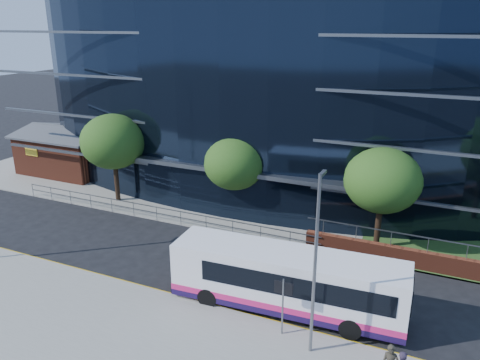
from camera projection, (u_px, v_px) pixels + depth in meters
The scene contains 15 objects.
ground at pixel (210, 296), 24.36m from camera, with size 200.00×200.00×0.00m, color black.
pavement_near at pixel (156, 353), 20.03m from camera, with size 80.00×8.00×0.15m, color gray.
kerb at pixel (201, 304), 23.48m from camera, with size 80.00×0.25×0.16m, color gray.
yellow_line_outer at pixel (203, 303), 23.67m from camera, with size 80.00×0.08×0.01m, color gold.
yellow_line_inner at pixel (204, 302), 23.80m from camera, with size 80.00×0.08×0.01m, color gold.
far_forecourt at pixel (208, 205), 36.18m from camera, with size 50.00×8.00×0.10m, color gray.
glass_office at pixel (278, 88), 41.34m from camera, with size 44.00×23.10×16.00m.
brick_pavilion at pixel (70, 152), 43.97m from camera, with size 8.60×6.66×4.40m.
guard_railings at pixel (156, 210), 33.26m from camera, with size 24.00×0.05×1.10m.
street_sign at pixel (283, 295), 20.55m from camera, with size 0.85×0.09×2.80m.
tree_far_a at pixel (113, 142), 35.64m from camera, with size 4.95×4.95×6.98m.
tree_far_b at pixel (235, 164), 32.38m from camera, with size 4.29×4.29×6.05m.
tree_far_c at pixel (383, 181), 27.94m from camera, with size 4.62×4.62×6.51m.
streetlight_east at pixel (315, 261), 18.72m from camera, with size 0.15×0.77×8.00m.
city_bus at pixel (289, 281), 22.66m from camera, with size 11.55×3.30×3.09m.
Camera 1 is at (10.11, -18.62, 13.55)m, focal length 35.00 mm.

